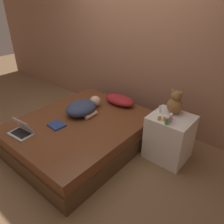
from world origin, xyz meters
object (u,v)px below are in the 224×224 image
Objects in this scene: teddy_bear at (175,103)px; bottle_red at (171,116)px; person_lying at (83,107)px; laptop at (22,130)px; bottle_amber at (159,118)px; pillow at (120,100)px; bottle_white at (160,109)px; bottle_green at (167,120)px; bottle_orange at (165,118)px; bottle_pink at (170,118)px; book at (57,125)px.

teddy_bear is 0.21m from bottle_red.
teddy_bear is (1.21, 0.49, 0.27)m from person_lying.
person_lying is 0.91m from laptop.
bottle_red is at bearing 43.97° from bottle_amber.
person_lying is at bearing -111.92° from pillow.
bottle_green is (0.21, -0.21, 0.01)m from bottle_white.
teddy_bear reaches higher than bottle_orange.
bottle_pink is at bearing 17.27° from bottle_amber.
laptop is 3.67× the size of bottle_white.
bottle_amber is 1.38m from book.
laptop reaches higher than person_lying.
person_lying is 1.29m from bottle_green.
teddy_bear reaches higher than pillow.
bottle_red is 0.83× the size of bottle_pink.
laptop is 0.44m from book.
bottle_orange is at bearing -170.89° from bottle_pink.
bottle_green is (0.01, -0.13, 0.01)m from bottle_red.
pillow is at bearing 174.21° from teddy_bear.
bottle_amber is at bearing 34.00° from laptop.
laptop is (-0.44, -1.47, -0.03)m from pillow.
bottle_white is 0.40× the size of book.
bottle_white reaches higher than book.
book is (-0.25, -1.08, -0.06)m from pillow.
bottle_red is (0.05, -0.18, -0.10)m from teddy_bear.
bottle_white is (1.26, 1.28, 0.22)m from laptop.
laptop is at bearing -115.69° from book.
teddy_bear is (1.41, 1.38, 0.32)m from laptop.
book is at bearing -150.24° from bottle_pink.
teddy_bear is at bearing 33.11° from bottle_white.
bottle_pink is at bearing -33.77° from bottle_white.
bottle_red is at bearing 58.78° from bottle_orange.
bottle_white is 1.40× the size of bottle_amber.
laptop is (-0.20, -0.89, -0.05)m from person_lying.
bottle_green reaches higher than book.
pillow is 0.63m from person_lying.
bottle_red is 0.09m from bottle_orange.
bottle_orange is 0.22m from bottle_white.
book is at bearing -149.36° from bottle_orange.
bottle_green is at bearing 5.53° from person_lying.
bottle_orange is 0.07m from bottle_amber.
person_lying is at bearing -169.16° from bottle_pink.
pillow is 8.28× the size of bottle_amber.
bottle_red is at bearing -15.25° from pillow.
bottle_amber is at bearing -136.03° from bottle_red.
bottle_red is at bearing 32.18° from book.
teddy_bear is at bearing 100.74° from bottle_green.
bottle_pink reaches higher than book.
teddy_bear reaches higher than book.
bottle_red is 1.25× the size of bottle_orange.
bottle_amber is (-0.12, -0.04, -0.02)m from bottle_pink.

